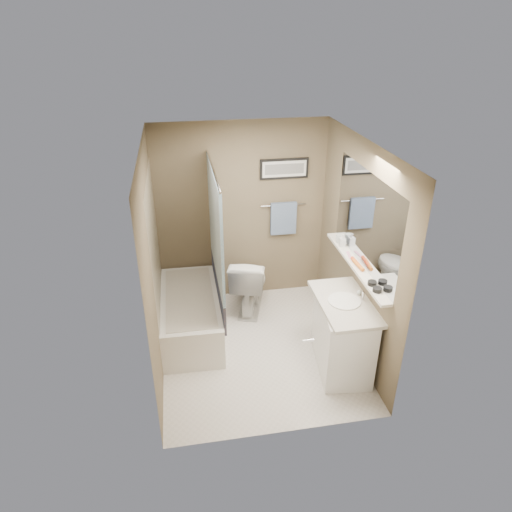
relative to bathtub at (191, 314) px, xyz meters
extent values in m
plane|color=silver|center=(0.75, -0.47, -0.25)|extent=(2.50, 2.50, 0.00)
cube|color=white|center=(0.75, -0.47, 2.13)|extent=(2.20, 2.50, 0.04)
cube|color=brown|center=(0.75, 0.76, 0.95)|extent=(2.20, 0.04, 2.40)
cube|color=brown|center=(0.75, -1.70, 0.95)|extent=(2.20, 0.04, 2.40)
cube|color=brown|center=(-0.33, -0.47, 0.95)|extent=(0.04, 2.50, 2.40)
cube|color=brown|center=(1.83, -0.47, 0.95)|extent=(0.04, 2.50, 2.40)
cube|color=tan|center=(-0.34, 0.03, 0.75)|extent=(0.02, 1.55, 2.00)
cylinder|color=silver|center=(0.35, 0.03, 1.80)|extent=(0.02, 1.55, 0.02)
cube|color=silver|center=(0.35, 0.03, 1.15)|extent=(0.03, 1.45, 1.28)
cube|color=#2A324F|center=(0.35, 0.03, 0.33)|extent=(0.03, 1.45, 0.36)
cube|color=silver|center=(1.84, -0.62, 1.37)|extent=(0.02, 1.60, 1.00)
cube|color=silver|center=(1.79, -0.62, 0.85)|extent=(0.12, 1.60, 0.03)
cylinder|color=silver|center=(1.30, 0.75, 1.05)|extent=(0.60, 0.02, 0.02)
cube|color=#88A3C6|center=(1.30, 0.73, 0.87)|extent=(0.34, 0.05, 0.44)
cube|color=black|center=(1.30, 0.77, 1.53)|extent=(0.62, 0.02, 0.26)
cube|color=white|center=(1.30, 0.75, 1.53)|extent=(0.56, 0.00, 0.20)
cube|color=#595959|center=(1.30, 0.75, 1.53)|extent=(0.50, 0.00, 0.13)
cube|color=silver|center=(1.30, -1.71, 0.75)|extent=(0.80, 0.02, 2.00)
cylinder|color=silver|center=(0.97, -1.66, 0.75)|extent=(0.10, 0.02, 0.02)
cube|color=white|center=(0.00, 0.00, 0.00)|extent=(0.73, 1.51, 0.50)
cube|color=beige|center=(0.00, 0.00, 0.25)|extent=(0.56, 1.36, 0.02)
imported|color=white|center=(0.78, 0.38, 0.15)|extent=(0.65, 0.87, 0.80)
cube|color=white|center=(1.60, -0.90, 0.15)|extent=(0.60, 0.95, 0.80)
cube|color=beige|center=(1.59, -0.90, 0.57)|extent=(0.54, 0.96, 0.04)
cylinder|color=white|center=(1.58, -0.90, 0.60)|extent=(0.34, 0.34, 0.01)
cylinder|color=silver|center=(1.78, -0.90, 0.64)|extent=(0.02, 0.02, 0.10)
sphere|color=silver|center=(1.78, -0.80, 0.62)|extent=(0.05, 0.05, 0.05)
cylinder|color=black|center=(1.79, -1.18, 0.89)|extent=(0.09, 0.09, 0.04)
cylinder|color=black|center=(1.79, -1.06, 0.89)|extent=(0.09, 0.09, 0.04)
cylinder|color=orange|center=(1.79, -0.69, 0.89)|extent=(0.06, 0.22, 0.04)
cylinder|color=#D9461E|center=(1.79, -0.63, 0.89)|extent=(0.05, 0.22, 0.04)
cube|color=pink|center=(1.79, -0.41, 0.87)|extent=(0.05, 0.16, 0.01)
cylinder|color=silver|center=(1.79, -0.08, 0.92)|extent=(0.08, 0.08, 0.10)
imported|color=#999999|center=(1.79, -0.18, 0.94)|extent=(0.07, 0.07, 0.15)
camera|label=1|loc=(-0.01, -4.66, 3.20)|focal=32.00mm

